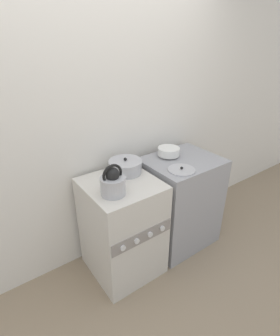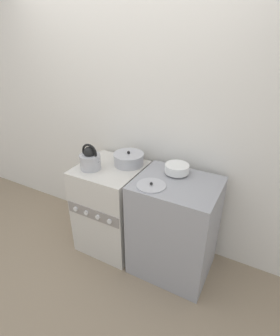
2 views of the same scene
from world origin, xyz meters
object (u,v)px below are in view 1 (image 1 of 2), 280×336
Objects in this scene: stove at (122,228)px; cooking_pot at (125,166)px; enamel_bowl at (169,152)px; loose_pot_lid at (182,170)px; kettle at (113,183)px.

cooking_pot is at bearing 45.24° from stove.
stove is at bearing -168.44° from enamel_bowl.
loose_pot_lid is (0.51, -0.16, 0.48)m from stove.
enamel_bowl is (0.61, 0.13, 0.53)m from stove.
kettle is at bearing -140.46° from stove.
enamel_bowl is at bearing 17.35° from kettle.
cooking_pot is 1.39× the size of enamel_bowl.
kettle is (-0.13, -0.11, 0.54)m from stove.
stove is 3.16× the size of cooking_pot.
cooking_pot is (0.13, 0.13, 0.51)m from stove.
cooking_pot is at bearing 179.23° from enamel_bowl.
kettle is 0.78m from enamel_bowl.
cooking_pot is (0.26, 0.24, -0.04)m from kettle.
kettle is at bearing -137.46° from cooking_pot.
kettle is 1.18× the size of enamel_bowl.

